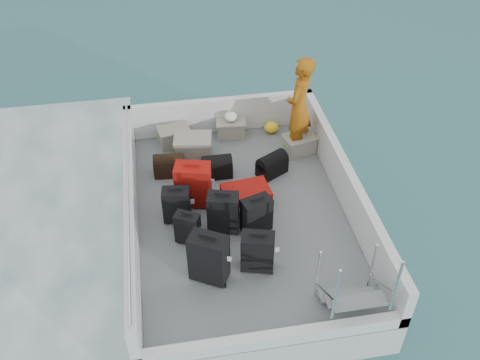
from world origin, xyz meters
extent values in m
plane|color=#194E57|center=(0.00, 0.00, 0.00)|extent=(160.00, 160.00, 0.00)
cube|color=silver|center=(0.00, 0.00, 0.30)|extent=(3.60, 5.00, 0.60)
cube|color=slate|center=(0.00, 0.00, 0.61)|extent=(3.30, 4.70, 0.02)
cube|color=white|center=(-1.73, 0.00, 0.97)|extent=(0.14, 5.00, 0.70)
cube|color=white|center=(1.73, 0.00, 0.97)|extent=(0.14, 5.00, 0.70)
cube|color=white|center=(0.00, 2.43, 0.97)|extent=(3.60, 0.14, 0.70)
cube|color=white|center=(0.00, -2.43, 0.72)|extent=(3.60, 0.14, 0.20)
cylinder|color=silver|center=(-1.73, 0.00, 1.37)|extent=(0.04, 4.80, 0.04)
cube|color=black|center=(-0.91, -0.46, 0.90)|extent=(0.42, 0.35, 0.55)
cube|color=black|center=(-1.03, 0.04, 0.93)|extent=(0.46, 0.31, 0.62)
cube|color=black|center=(-0.67, -1.22, 1.02)|extent=(0.61, 0.52, 0.80)
cube|color=black|center=(-0.34, -0.29, 0.97)|extent=(0.52, 0.38, 0.70)
cube|color=#AA0E0D|center=(-0.73, 0.40, 1.01)|extent=(0.63, 0.46, 0.77)
cube|color=black|center=(0.03, -1.15, 0.94)|extent=(0.53, 0.39, 0.65)
cube|color=black|center=(0.16, -0.40, 0.94)|extent=(0.51, 0.39, 0.63)
cube|color=#AA0E0D|center=(0.12, 0.26, 0.77)|extent=(0.82, 0.59, 0.30)
cube|color=gray|center=(-0.92, 2.10, 0.78)|extent=(0.60, 0.46, 0.33)
cube|color=gray|center=(-0.61, 1.68, 0.81)|extent=(0.70, 0.53, 0.39)
cube|color=gray|center=(0.17, 2.20, 0.78)|extent=(0.55, 0.40, 0.32)
cube|color=gray|center=(1.34, 1.46, 0.78)|extent=(0.61, 0.49, 0.32)
ellipsoid|color=yellow|center=(0.97, 2.18, 0.73)|extent=(0.28, 0.26, 0.22)
ellipsoid|color=white|center=(0.17, 2.20, 1.03)|extent=(0.24, 0.24, 0.18)
imported|color=orange|center=(1.30, 1.55, 1.56)|extent=(0.75, 0.83, 1.88)
camera|label=1|loc=(-1.09, -6.20, 6.64)|focal=40.00mm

